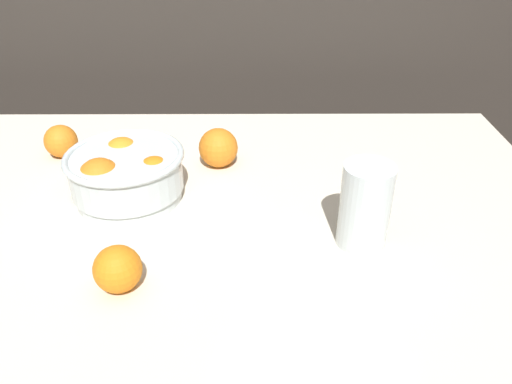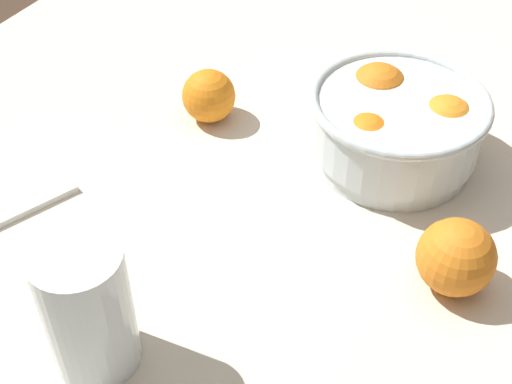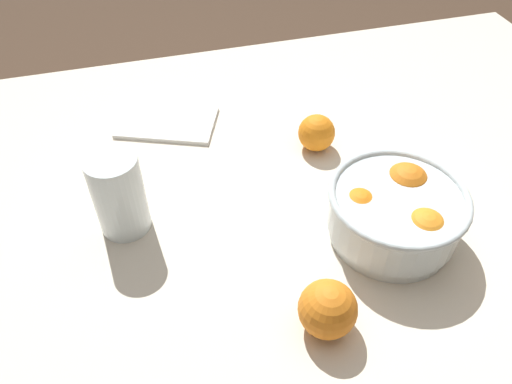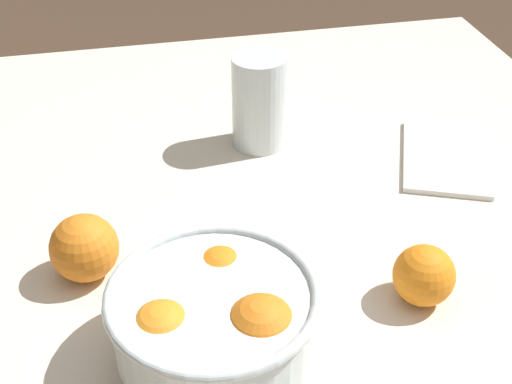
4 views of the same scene
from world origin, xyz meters
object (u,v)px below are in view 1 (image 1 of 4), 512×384
(orange_loose_near_bowl, at_px, (218,148))
(orange_loose_front, at_px, (61,141))
(fruit_bowl, at_px, (126,173))
(juice_glass, at_px, (365,210))
(orange_loose_aside, at_px, (118,269))

(orange_loose_near_bowl, height_order, orange_loose_front, orange_loose_near_bowl)
(orange_loose_near_bowl, xyz_separation_m, orange_loose_front, (-0.34, 0.04, -0.01))
(orange_loose_front, bearing_deg, fruit_bowl, -43.78)
(orange_loose_near_bowl, bearing_deg, fruit_bowl, -141.64)
(orange_loose_front, bearing_deg, juice_glass, -27.77)
(juice_glass, height_order, orange_loose_aside, juice_glass)
(orange_loose_aside, bearing_deg, orange_loose_near_bowl, 71.61)
(juice_glass, distance_m, orange_loose_front, 0.66)
(orange_loose_aside, bearing_deg, juice_glass, 15.56)
(fruit_bowl, xyz_separation_m, orange_loose_front, (-0.18, 0.17, -0.02))
(juice_glass, distance_m, orange_loose_near_bowl, 0.36)
(fruit_bowl, height_order, orange_loose_front, fruit_bowl)
(orange_loose_near_bowl, relative_size, orange_loose_front, 1.16)
(orange_loose_front, distance_m, orange_loose_aside, 0.46)
(fruit_bowl, relative_size, orange_loose_near_bowl, 2.66)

